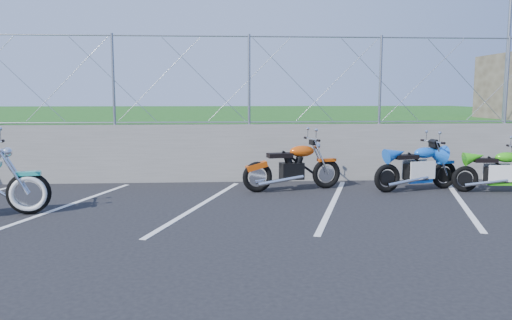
{
  "coord_description": "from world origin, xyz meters",
  "views": [
    {
      "loc": [
        0.42,
        -7.8,
        1.95
      ],
      "look_at": [
        1.01,
        1.3,
        0.77
      ],
      "focal_mm": 35.0,
      "sensor_mm": 36.0,
      "label": 1
    }
  ],
  "objects": [
    {
      "name": "chain_link_fence",
      "position": [
        0.0,
        3.5,
        2.3
      ],
      "size": [
        28.0,
        0.03,
        2.0
      ],
      "color": "gray",
      "rests_on": "retaining_wall"
    },
    {
      "name": "sign_pole",
      "position": [
        7.2,
        3.9,
        2.8
      ],
      "size": [
        0.08,
        0.08,
        3.0
      ],
      "primitive_type": "cylinder",
      "color": "gray",
      "rests_on": "grass_field"
    },
    {
      "name": "grass_field",
      "position": [
        0.0,
        13.5,
        0.65
      ],
      "size": [
        30.0,
        20.0,
        1.3
      ],
      "primitive_type": "cube",
      "color": "#174A13",
      "rests_on": "ground"
    },
    {
      "name": "retaining_wall",
      "position": [
        0.0,
        3.5,
        0.65
      ],
      "size": [
        30.0,
        0.22,
        1.3
      ],
      "primitive_type": "cube",
      "color": "slate",
      "rests_on": "ground"
    },
    {
      "name": "parking_lines",
      "position": [
        1.2,
        1.0,
        0.0
      ],
      "size": [
        18.29,
        4.31,
        0.01
      ],
      "color": "silver",
      "rests_on": "ground"
    },
    {
      "name": "ground",
      "position": [
        0.0,
        0.0,
        0.0
      ],
      "size": [
        90.0,
        90.0,
        0.0
      ],
      "primitive_type": "plane",
      "color": "black",
      "rests_on": "ground"
    },
    {
      "name": "naked_orange",
      "position": [
        1.86,
        2.3,
        0.46
      ],
      "size": [
        2.11,
        0.74,
        1.07
      ],
      "rotation": [
        0.0,
        0.0,
        0.22
      ],
      "color": "black",
      "rests_on": "ground"
    },
    {
      "name": "sportbike_blue",
      "position": [
        4.41,
        2.12,
        0.44
      ],
      "size": [
        1.93,
        0.72,
        1.02
      ],
      "rotation": [
        0.0,
        0.0,
        0.25
      ],
      "color": "black",
      "rests_on": "ground"
    },
    {
      "name": "sportbike_green",
      "position": [
        5.96,
        1.83,
        0.4
      ],
      "size": [
        1.8,
        0.64,
        0.93
      ],
      "rotation": [
        0.0,
        0.0,
        -0.09
      ],
      "color": "black",
      "rests_on": "ground"
    }
  ]
}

